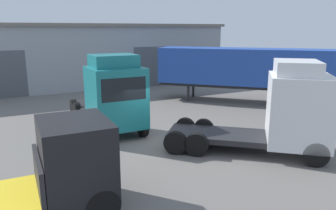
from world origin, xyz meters
name	(u,v)px	position (x,y,z in m)	size (l,w,h in m)	color
ground_plane	(152,141)	(0.00, 0.00, 0.00)	(60.00, 60.00, 0.00)	slate
warehouse_building	(74,55)	(0.00, 18.10, 2.82)	(27.93, 8.70, 5.63)	#93999E
tractor_unit_teal	(113,97)	(-1.24, 2.02, 1.87)	(2.57, 6.71, 4.00)	#197075
container_trailer_red	(245,68)	(9.30, 4.71, 2.49)	(10.44, 10.23, 3.85)	#2347A3
flatbed_truck_black	(35,174)	(-5.48, -4.42, 1.29)	(7.65, 2.50, 2.70)	black
tractor_unit_white	(285,111)	(4.29, -3.91, 1.86)	(6.67, 6.18, 3.96)	silver
traffic_cone	(89,149)	(-3.12, -0.43, 0.25)	(0.40, 0.40, 0.55)	black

